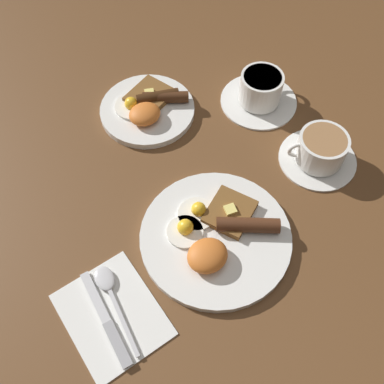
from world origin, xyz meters
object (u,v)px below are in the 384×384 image
knife (108,323)px  teacup_far (260,91)px  breakfast_plate_far (148,107)px  breakfast_plate_near (216,236)px  teacup_near (320,151)px  spoon (108,287)px

knife → teacup_far: bearing=-60.0°
breakfast_plate_far → knife: (-0.29, -0.37, -0.01)m
breakfast_plate_near → teacup_far: 0.36m
breakfast_plate_near → teacup_near: 0.28m
knife → teacup_near: bearing=-79.5°
teacup_far → spoon: 0.52m
breakfast_plate_far → knife: bearing=-128.1°
teacup_far → spoon: bearing=-156.6°
breakfast_plate_near → breakfast_plate_far: 0.34m
breakfast_plate_near → teacup_near: bearing=7.3°
teacup_far → breakfast_plate_far: bearing=154.3°
breakfast_plate_far → knife: 0.47m
teacup_near → teacup_far: teacup_far is taller
teacup_far → knife: bearing=-152.9°
breakfast_plate_far → teacup_near: bearing=-53.4°
knife → spoon: 0.06m
teacup_near → teacup_far: bearing=90.3°
knife → spoon: spoon is taller
teacup_near → teacup_far: size_ratio=0.93×
teacup_near → spoon: 0.48m
breakfast_plate_far → knife: breakfast_plate_far is taller
spoon → teacup_near: bearing=-82.4°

